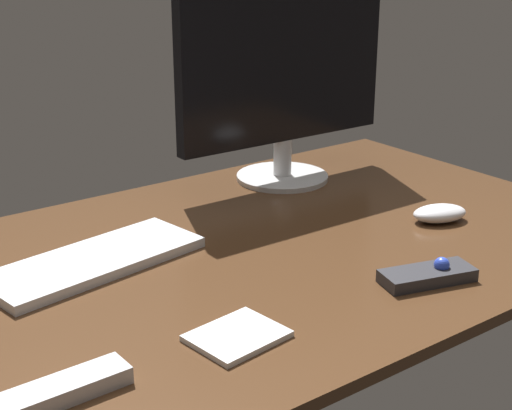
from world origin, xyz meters
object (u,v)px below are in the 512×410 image
object	(u,v)px
notepad	(237,336)
monitor	(284,69)
keyboard	(94,261)
media_remote	(428,275)
tv_remote	(60,391)
computer_mouse	(440,213)

from	to	relation	value
notepad	monitor	bearing A→B (deg)	46.49
keyboard	media_remote	distance (cm)	55.45
monitor	tv_remote	world-z (taller)	monitor
media_remote	tv_remote	size ratio (longest dim) A/B	0.94
monitor	media_remote	xyz separation A→B (cm)	(-14.38, -55.82, -23.77)
computer_mouse	tv_remote	xyz separation A→B (cm)	(-83.30, -12.52, -0.47)
media_remote	tv_remote	xyz separation A→B (cm)	(-60.88, 4.42, -0.03)
notepad	keyboard	bearing A→B (deg)	98.59
monitor	keyboard	distance (cm)	62.60
keyboard	computer_mouse	distance (cm)	66.34
media_remote	keyboard	bearing A→B (deg)	153.25
keyboard	computer_mouse	size ratio (longest dim) A/B	3.42
keyboard	media_remote	bearing A→B (deg)	-51.71
tv_remote	notepad	xyz separation A→B (cm)	(25.53, -0.97, -0.71)
computer_mouse	monitor	bearing A→B (deg)	121.10
monitor	keyboard	bearing A→B (deg)	-160.81
keyboard	tv_remote	world-z (taller)	tv_remote
media_remote	notepad	world-z (taller)	media_remote
computer_mouse	notepad	distance (cm)	59.33
keyboard	media_remote	xyz separation A→B (cm)	(40.54, -37.84, 0.30)
keyboard	computer_mouse	world-z (taller)	computer_mouse
tv_remote	notepad	distance (cm)	25.56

